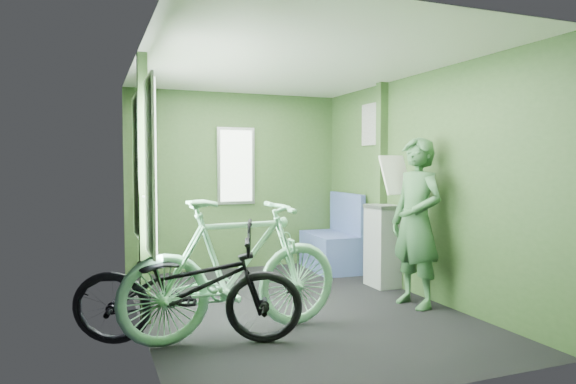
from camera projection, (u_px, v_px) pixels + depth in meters
name	position (u px, v px, depth m)	size (l,w,h in m)	color
room	(287.00, 157.00, 4.87)	(4.00, 4.02, 2.31)	black
bicycle_black	(188.00, 346.00, 3.85)	(0.60, 1.72, 0.90)	black
bicycle_mint	(236.00, 337.00, 4.07)	(0.52, 1.84, 1.10)	#93E8B4
passenger	(416.00, 222.00, 4.92)	(0.48, 0.73, 1.62)	#346038
waste_box	(382.00, 246.00, 5.74)	(0.27, 0.38, 0.92)	gray
bench_seat	(333.00, 247.00, 6.67)	(0.56, 0.96, 0.99)	navy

